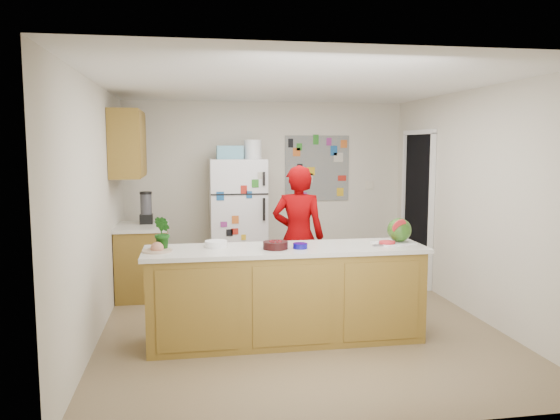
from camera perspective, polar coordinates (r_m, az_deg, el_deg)
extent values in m
cube|color=brown|center=(5.95, 1.70, -11.79)|extent=(4.00, 4.50, 0.02)
cube|color=beige|center=(7.90, -1.46, 2.17)|extent=(4.00, 0.02, 2.50)
cube|color=beige|center=(5.64, -18.71, -0.04)|extent=(0.02, 4.50, 2.50)
cube|color=beige|center=(6.38, 19.74, 0.67)|extent=(0.02, 4.50, 2.50)
cube|color=white|center=(5.68, 1.79, 13.10)|extent=(4.00, 4.50, 0.02)
cube|color=black|center=(7.68, 14.24, 0.11)|extent=(0.03, 0.85, 2.04)
cube|color=brown|center=(5.31, 0.63, -9.00)|extent=(2.60, 0.62, 0.88)
cube|color=silver|center=(5.21, 0.64, -4.12)|extent=(2.68, 0.70, 0.04)
cube|color=brown|center=(7.06, -14.14, -5.32)|extent=(0.60, 0.80, 0.86)
cube|color=silver|center=(6.98, -14.25, -1.71)|extent=(0.64, 0.84, 0.04)
cube|color=brown|center=(6.87, -15.62, 6.66)|extent=(0.35, 1.00, 0.80)
cube|color=silver|center=(7.51, -4.44, -1.16)|extent=(0.75, 0.70, 1.70)
cube|color=#5999B2|center=(7.43, -5.28, 6.02)|extent=(0.35, 0.28, 0.18)
cube|color=slate|center=(8.00, 3.90, 4.36)|extent=(0.95, 0.01, 0.95)
imported|color=#750002|center=(6.33, 1.92, -2.82)|extent=(0.69, 0.55, 1.66)
cylinder|color=black|center=(7.08, -13.81, 0.14)|extent=(0.14, 0.14, 0.38)
cube|color=white|center=(5.51, 11.82, -3.38)|extent=(0.43, 0.37, 0.01)
sphere|color=#17590F|center=(5.53, 12.35, -2.05)|extent=(0.24, 0.24, 0.24)
cylinder|color=red|center=(5.43, 11.11, -3.33)|extent=(0.16, 0.16, 0.02)
cylinder|color=black|center=(5.11, -0.48, -3.70)|extent=(0.31, 0.31, 0.07)
cylinder|color=silver|center=(5.24, -6.70, -3.54)|extent=(0.26, 0.26, 0.06)
cylinder|color=#0A066C|center=(5.14, 2.12, -3.76)|extent=(0.18, 0.18, 0.05)
cylinder|color=tan|center=(5.11, -12.72, -4.17)|extent=(0.35, 0.35, 0.02)
cube|color=silver|center=(5.13, -0.69, -3.94)|extent=(0.17, 0.16, 0.02)
cube|color=slate|center=(5.35, 10.18, -3.66)|extent=(0.10, 0.04, 0.01)
imported|color=#1A490F|center=(5.15, -12.14, -2.37)|extent=(0.21, 0.22, 0.32)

